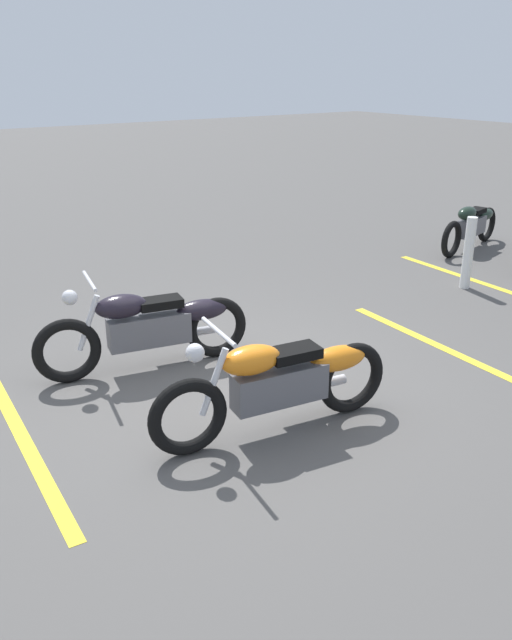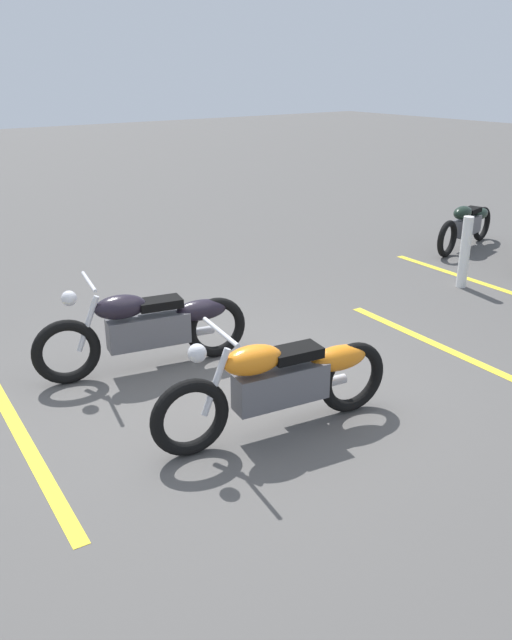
# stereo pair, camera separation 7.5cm
# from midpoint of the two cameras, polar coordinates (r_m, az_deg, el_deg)

# --- Properties ---
(ground_plane) EXTENTS (60.00, 60.00, 0.00)m
(ground_plane) POSITION_cam_midpoint_polar(r_m,az_deg,el_deg) (6.40, -1.93, -6.01)
(ground_plane) COLOR #514F4C
(motorcycle_bright_foreground) EXTENTS (2.22, 0.64, 1.04)m
(motorcycle_bright_foreground) POSITION_cam_midpoint_polar(r_m,az_deg,el_deg) (5.51, 2.55, -5.39)
(motorcycle_bright_foreground) COLOR black
(motorcycle_bright_foreground) RESTS_ON ground
(motorcycle_dark_foreground) EXTENTS (2.21, 0.71, 1.04)m
(motorcycle_dark_foreground) POSITION_cam_midpoint_polar(r_m,az_deg,el_deg) (6.72, -8.97, -0.54)
(motorcycle_dark_foreground) COLOR black
(motorcycle_dark_foreground) RESTS_ON ground
(motorcycle_row_right) EXTENTS (1.99, 0.60, 0.76)m
(motorcycle_row_right) POSITION_cam_midpoint_polar(r_m,az_deg,el_deg) (11.82, 18.58, 7.93)
(motorcycle_row_right) COLOR black
(motorcycle_row_right) RESTS_ON ground
(bollard_post) EXTENTS (0.14, 0.14, 1.01)m
(bollard_post) POSITION_cam_midpoint_polar(r_m,az_deg,el_deg) (9.60, 18.31, 5.59)
(bollard_post) COLOR white
(bollard_post) RESTS_ON ground
(parking_stripe_near) EXTENTS (0.33, 3.20, 0.01)m
(parking_stripe_near) POSITION_cam_midpoint_polar(r_m,az_deg,el_deg) (5.97, -19.52, -9.48)
(parking_stripe_near) COLOR yellow
(parking_stripe_near) RESTS_ON ground
(parking_stripe_mid) EXTENTS (0.33, 3.20, 0.01)m
(parking_stripe_mid) POSITION_cam_midpoint_polar(r_m,az_deg,el_deg) (7.50, 17.12, -2.71)
(parking_stripe_mid) COLOR yellow
(parking_stripe_mid) RESTS_ON ground
(parking_stripe_far) EXTENTS (0.33, 3.20, 0.01)m
(parking_stripe_far) POSITION_cam_midpoint_polar(r_m,az_deg,el_deg) (10.04, 19.26, 3.14)
(parking_stripe_far) COLOR yellow
(parking_stripe_far) RESTS_ON ground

